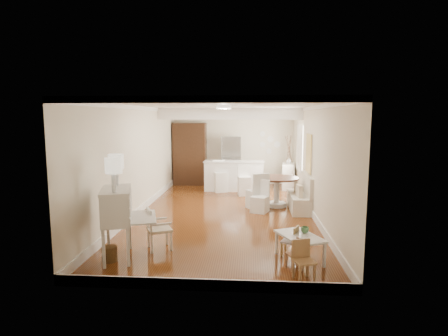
# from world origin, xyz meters

# --- Properties ---
(room) EXTENTS (9.00, 9.04, 2.82)m
(room) POSITION_xyz_m (0.04, 0.32, 1.98)
(room) COLOR brown
(room) RESTS_ON ground
(secretary_bureau) EXTENTS (1.24, 1.25, 1.27)m
(secretary_bureau) POSITION_xyz_m (-1.70, -3.31, 0.63)
(secretary_bureau) COLOR silver
(secretary_bureau) RESTS_ON ground
(gustavian_armchair) EXTENTS (0.62, 0.62, 0.81)m
(gustavian_armchair) POSITION_xyz_m (-1.06, -2.81, 0.40)
(gustavian_armchair) COLOR white
(gustavian_armchair) RESTS_ON ground
(wicker_basket) EXTENTS (0.27, 0.27, 0.27)m
(wicker_basket) POSITION_xyz_m (-1.79, -3.48, 0.13)
(wicker_basket) COLOR brown
(wicker_basket) RESTS_ON ground
(kids_table) EXTENTS (0.88, 1.06, 0.46)m
(kids_table) POSITION_xyz_m (1.53, -3.21, 0.23)
(kids_table) COLOR white
(kids_table) RESTS_ON ground
(kids_chair_a) EXTENTS (0.33, 0.33, 0.52)m
(kids_chair_a) POSITION_xyz_m (1.41, -3.58, 0.26)
(kids_chair_a) COLOR #9D6A47
(kids_chair_a) RESTS_ON ground
(kids_chair_b) EXTENTS (0.36, 0.36, 0.57)m
(kids_chair_b) POSITION_xyz_m (1.38, -3.01, 0.29)
(kids_chair_b) COLOR tan
(kids_chair_b) RESTS_ON ground
(kids_chair_c) EXTENTS (0.38, 0.38, 0.63)m
(kids_chair_c) POSITION_xyz_m (1.50, -4.02, 0.31)
(kids_chair_c) COLOR #A3764A
(kids_chair_c) RESTS_ON ground
(banquette) EXTENTS (0.52, 1.60, 0.98)m
(banquette) POSITION_xyz_m (1.99, 0.50, 0.49)
(banquette) COLOR silver
(banquette) RESTS_ON ground
(dining_table) EXTENTS (1.26, 1.26, 0.84)m
(dining_table) POSITION_xyz_m (1.41, 0.84, 0.42)
(dining_table) COLOR #482517
(dining_table) RESTS_ON ground
(slip_chair_near) EXTENTS (0.53, 0.54, 0.85)m
(slip_chair_near) POSITION_xyz_m (0.92, 0.15, 0.43)
(slip_chair_near) COLOR white
(slip_chair_near) RESTS_ON ground
(slip_chair_far) EXTENTS (0.65, 0.66, 1.01)m
(slip_chair_far) POSITION_xyz_m (0.86, 0.55, 0.50)
(slip_chair_far) COLOR silver
(slip_chair_far) RESTS_ON ground
(breakfast_counter) EXTENTS (2.05, 0.65, 1.03)m
(breakfast_counter) POSITION_xyz_m (0.10, 3.10, 0.52)
(breakfast_counter) COLOR white
(breakfast_counter) RESTS_ON ground
(bar_stool_left) EXTENTS (0.56, 0.56, 1.07)m
(bar_stool_left) POSITION_xyz_m (-0.36, 2.86, 0.53)
(bar_stool_left) COLOR white
(bar_stool_left) RESTS_ON ground
(bar_stool_right) EXTENTS (0.45, 0.45, 0.98)m
(bar_stool_right) POSITION_xyz_m (0.47, 2.32, 0.49)
(bar_stool_right) COLOR white
(bar_stool_right) RESTS_ON ground
(pantry_cabinet) EXTENTS (1.20, 0.60, 2.30)m
(pantry_cabinet) POSITION_xyz_m (-1.60, 4.18, 1.15)
(pantry_cabinet) COLOR #381E11
(pantry_cabinet) RESTS_ON ground
(fridge) EXTENTS (0.75, 0.65, 1.80)m
(fridge) POSITION_xyz_m (0.30, 4.15, 0.90)
(fridge) COLOR silver
(fridge) RESTS_ON ground
(sideboard) EXTENTS (0.50, 0.97, 0.89)m
(sideboard) POSITION_xyz_m (2.00, 3.56, 0.45)
(sideboard) COLOR white
(sideboard) RESTS_ON ground
(pencil_cup) EXTENTS (0.14, 0.14, 0.11)m
(pencil_cup) POSITION_xyz_m (1.64, -3.06, 0.51)
(pencil_cup) COLOR #55915E
(pencil_cup) RESTS_ON kids_table
(branch_vase) EXTENTS (0.23, 0.23, 0.20)m
(branch_vase) POSITION_xyz_m (2.01, 3.60, 0.99)
(branch_vase) COLOR white
(branch_vase) RESTS_ON sideboard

